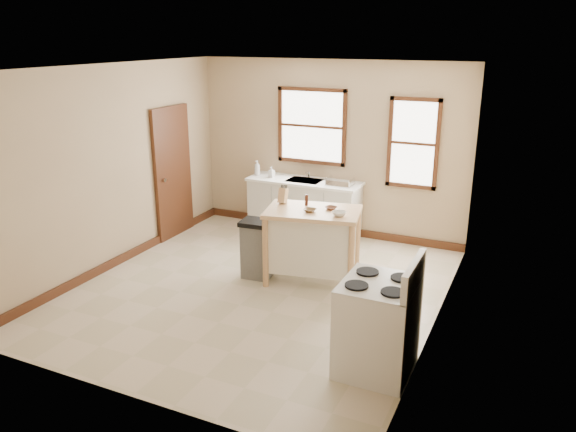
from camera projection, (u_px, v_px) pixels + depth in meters
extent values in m
plane|color=beige|center=(258.00, 289.00, 7.30)|extent=(5.00, 5.00, 0.00)
plane|color=white|center=(254.00, 67.00, 6.43)|extent=(5.00, 5.00, 0.00)
cube|color=tan|center=(329.00, 149.00, 9.02)|extent=(4.50, 0.04, 2.80)
cube|color=tan|center=(113.00, 168.00, 7.76)|extent=(0.04, 5.00, 2.80)
cube|color=tan|center=(443.00, 208.00, 5.97)|extent=(0.04, 5.00, 2.80)
cube|color=#412611|center=(173.00, 173.00, 8.98)|extent=(0.06, 0.90, 2.10)
cube|color=#412611|center=(327.00, 228.00, 9.41)|extent=(4.50, 0.04, 0.12)
cube|color=#412611|center=(123.00, 258.00, 8.17)|extent=(0.04, 5.00, 0.12)
cylinder|color=silver|center=(309.00, 171.00, 9.15)|extent=(0.03, 0.03, 0.22)
imported|color=#B2B2B2|center=(257.00, 168.00, 9.32)|extent=(0.11, 0.11, 0.25)
imported|color=#B2B2B2|center=(272.00, 172.00, 9.19)|extent=(0.09, 0.10, 0.17)
cylinder|color=#3F1C11|center=(306.00, 200.00, 7.44)|extent=(0.05, 0.05, 0.15)
imported|color=brown|center=(310.00, 210.00, 7.19)|extent=(0.18, 0.18, 0.04)
imported|color=brown|center=(331.00, 208.00, 7.29)|extent=(0.20, 0.20, 0.04)
imported|color=white|center=(339.00, 214.00, 7.03)|extent=(0.23, 0.23, 0.06)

